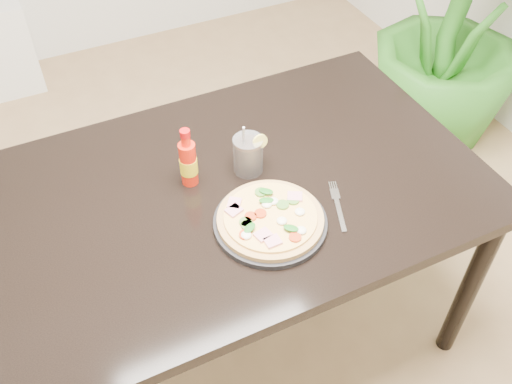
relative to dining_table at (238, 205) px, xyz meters
name	(u,v)px	position (x,y,z in m)	size (l,w,h in m)	color
floor	(183,365)	(-0.26, -0.05, -0.67)	(4.50, 4.50, 0.00)	#9E7A51
dining_table	(238,205)	(0.00, 0.00, 0.00)	(1.40, 0.90, 0.75)	black
plate	(270,223)	(0.02, -0.18, 0.09)	(0.30, 0.30, 0.02)	black
pizza	(270,218)	(0.01, -0.18, 0.11)	(0.28, 0.28, 0.03)	tan
hot_sauce_bottle	(188,162)	(-0.12, 0.07, 0.16)	(0.06, 0.06, 0.19)	red
cola_cup	(248,155)	(0.05, 0.05, 0.14)	(0.09, 0.09, 0.18)	black
fork	(337,204)	(0.21, -0.19, 0.09)	(0.08, 0.18, 0.00)	silver
houseplant	(455,26)	(1.33, 0.62, -0.06)	(0.68, 0.68, 1.22)	#2C741E
plant_pot	(430,117)	(1.33, 0.62, -0.56)	(0.28, 0.28, 0.22)	brown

